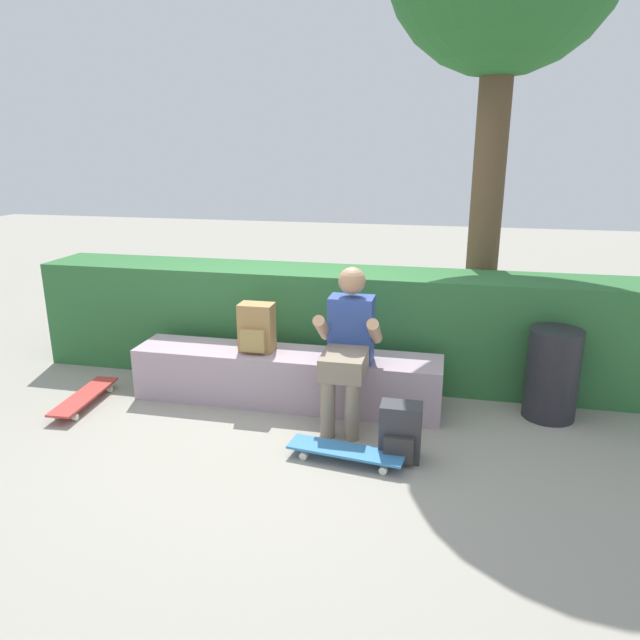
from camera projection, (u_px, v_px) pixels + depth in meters
The scene contains 9 objects.
ground_plane at pixel (273, 422), 4.58m from camera, with size 24.00×24.00×0.00m, color gray.
bench_main at pixel (286, 377), 4.89m from camera, with size 2.54×0.47×0.44m.
person_skater at pixel (348, 342), 4.45m from camera, with size 0.49×0.62×1.19m.
skateboard_near_person at pixel (346, 451), 4.00m from camera, with size 0.82×0.30×0.09m.
skateboard_beside_bench at pixel (84, 397), 4.86m from camera, with size 0.25×0.81×0.09m.
backpack_on_bench at pixel (257, 328), 4.81m from camera, with size 0.28×0.23×0.40m.
backpack_on_ground at pixel (400, 433), 4.00m from camera, with size 0.28×0.23×0.40m.
hedge_row at pixel (359, 325), 5.36m from camera, with size 5.98×0.63×0.99m.
trash_bin at pixel (552, 374), 4.58m from camera, with size 0.40×0.40×0.72m.
Camera 1 is at (1.25, -3.98, 2.08)m, focal length 33.03 mm.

